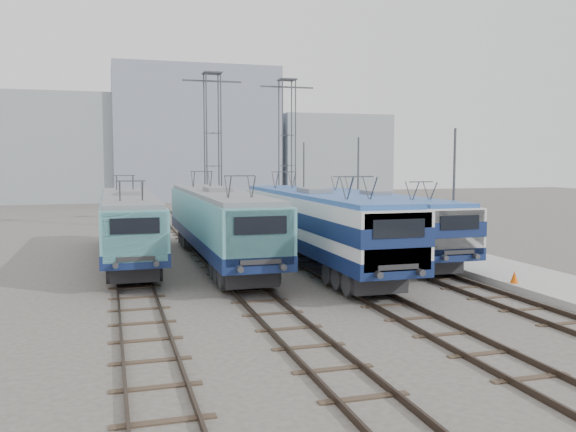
{
  "coord_description": "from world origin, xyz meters",
  "views": [
    {
      "loc": [
        -7.73,
        -24.42,
        5.42
      ],
      "look_at": [
        1.55,
        7.0,
        2.43
      ],
      "focal_mm": 38.0,
      "sensor_mm": 36.0,
      "label": 1
    }
  ],
  "objects_px": {
    "catenary_tower_west": "(213,144)",
    "locomotive_center_right": "(315,221)",
    "locomotive_far_left": "(128,221)",
    "catenary_tower_east": "(287,146)",
    "locomotive_far_right": "(377,218)",
    "locomotive_center_left": "(219,220)",
    "mast_rear": "(304,183)",
    "safety_cone": "(514,277)",
    "mast_mid": "(358,189)",
    "mast_front": "(454,200)"
  },
  "relations": [
    {
      "from": "catenary_tower_west",
      "to": "locomotive_center_right",
      "type": "bearing_deg",
      "value": -82.68
    },
    {
      "from": "locomotive_far_left",
      "to": "catenary_tower_east",
      "type": "relative_size",
      "value": 1.47
    },
    {
      "from": "locomotive_far_right",
      "to": "catenary_tower_west",
      "type": "xyz_separation_m",
      "value": [
        -6.75,
        15.06,
        4.43
      ]
    },
    {
      "from": "locomotive_far_left",
      "to": "locomotive_center_left",
      "type": "bearing_deg",
      "value": -24.85
    },
    {
      "from": "locomotive_center_right",
      "to": "locomotive_far_left",
      "type": "bearing_deg",
      "value": 153.23
    },
    {
      "from": "catenary_tower_east",
      "to": "mast_rear",
      "type": "distance_m",
      "value": 4.28
    },
    {
      "from": "locomotive_far_left",
      "to": "safety_cone",
      "type": "distance_m",
      "value": 19.48
    },
    {
      "from": "locomotive_center_right",
      "to": "locomotive_far_right",
      "type": "relative_size",
      "value": 1.08
    },
    {
      "from": "catenary_tower_east",
      "to": "locomotive_center_left",
      "type": "bearing_deg",
      "value": -117.14
    },
    {
      "from": "locomotive_far_right",
      "to": "mast_rear",
      "type": "xyz_separation_m",
      "value": [
        1.85,
        19.06,
        1.29
      ]
    },
    {
      "from": "catenary_tower_west",
      "to": "mast_mid",
      "type": "bearing_deg",
      "value": -42.93
    },
    {
      "from": "locomotive_far_left",
      "to": "mast_front",
      "type": "bearing_deg",
      "value": -24.56
    },
    {
      "from": "locomotive_far_left",
      "to": "safety_cone",
      "type": "bearing_deg",
      "value": -38.2
    },
    {
      "from": "catenary_tower_west",
      "to": "mast_front",
      "type": "xyz_separation_m",
      "value": [
        8.6,
        -20.0,
        -3.14
      ]
    },
    {
      "from": "mast_front",
      "to": "mast_mid",
      "type": "relative_size",
      "value": 1.0
    },
    {
      "from": "locomotive_far_left",
      "to": "locomotive_center_right",
      "type": "bearing_deg",
      "value": -26.77
    },
    {
      "from": "catenary_tower_east",
      "to": "safety_cone",
      "type": "xyz_separation_m",
      "value": [
        2.0,
        -26.99,
        -6.08
      ]
    },
    {
      "from": "locomotive_center_left",
      "to": "locomotive_center_right",
      "type": "xyz_separation_m",
      "value": [
        4.5,
        -2.46,
        0.06
      ]
    },
    {
      "from": "mast_mid",
      "to": "locomotive_far_right",
      "type": "bearing_deg",
      "value": -104.68
    },
    {
      "from": "mast_front",
      "to": "safety_cone",
      "type": "relative_size",
      "value": 13.45
    },
    {
      "from": "locomotive_center_left",
      "to": "mast_rear",
      "type": "xyz_separation_m",
      "value": [
        10.85,
        19.07,
        1.17
      ]
    },
    {
      "from": "locomotive_far_left",
      "to": "mast_front",
      "type": "height_order",
      "value": "mast_front"
    },
    {
      "from": "locomotive_center_right",
      "to": "mast_front",
      "type": "bearing_deg",
      "value": -21.28
    },
    {
      "from": "mast_mid",
      "to": "safety_cone",
      "type": "xyz_separation_m",
      "value": [
        -0.1,
        -16.99,
        -2.94
      ]
    },
    {
      "from": "safety_cone",
      "to": "locomotive_center_left",
      "type": "bearing_deg",
      "value": 137.31
    },
    {
      "from": "locomotive_center_right",
      "to": "safety_cone",
      "type": "xyz_separation_m",
      "value": [
        6.25,
        -7.46,
        -1.82
      ]
    },
    {
      "from": "locomotive_center_right",
      "to": "catenary_tower_east",
      "type": "height_order",
      "value": "catenary_tower_east"
    },
    {
      "from": "locomotive_center_right",
      "to": "mast_mid",
      "type": "bearing_deg",
      "value": 56.32
    },
    {
      "from": "mast_rear",
      "to": "catenary_tower_east",
      "type": "bearing_deg",
      "value": -136.4
    },
    {
      "from": "safety_cone",
      "to": "catenary_tower_west",
      "type": "bearing_deg",
      "value": 108.79
    },
    {
      "from": "locomotive_far_left",
      "to": "mast_front",
      "type": "xyz_separation_m",
      "value": [
        15.35,
        -7.01,
        1.29
      ]
    },
    {
      "from": "locomotive_far_right",
      "to": "safety_cone",
      "type": "distance_m",
      "value": 10.21
    },
    {
      "from": "locomotive_center_right",
      "to": "mast_mid",
      "type": "xyz_separation_m",
      "value": [
        6.35,
        9.53,
        1.11
      ]
    },
    {
      "from": "locomotive_center_left",
      "to": "locomotive_far_right",
      "type": "relative_size",
      "value": 1.08
    },
    {
      "from": "catenary_tower_east",
      "to": "safety_cone",
      "type": "height_order",
      "value": "catenary_tower_east"
    },
    {
      "from": "mast_front",
      "to": "locomotive_center_left",
      "type": "bearing_deg",
      "value": 155.56
    },
    {
      "from": "locomotive_far_right",
      "to": "safety_cone",
      "type": "relative_size",
      "value": 33.18
    },
    {
      "from": "catenary_tower_east",
      "to": "catenary_tower_west",
      "type": "bearing_deg",
      "value": -162.9
    },
    {
      "from": "safety_cone",
      "to": "locomotive_far_left",
      "type": "bearing_deg",
      "value": 141.8
    },
    {
      "from": "locomotive_far_left",
      "to": "catenary_tower_west",
      "type": "xyz_separation_m",
      "value": [
        6.75,
        12.99,
        4.44
      ]
    },
    {
      "from": "mast_rear",
      "to": "safety_cone",
      "type": "bearing_deg",
      "value": -90.2
    },
    {
      "from": "locomotive_far_left",
      "to": "mast_mid",
      "type": "distance_m",
      "value": 16.19
    },
    {
      "from": "mast_mid",
      "to": "mast_rear",
      "type": "relative_size",
      "value": 1.0
    },
    {
      "from": "locomotive_far_right",
      "to": "mast_front",
      "type": "distance_m",
      "value": 5.43
    },
    {
      "from": "locomotive_far_left",
      "to": "locomotive_center_right",
      "type": "distance_m",
      "value": 10.08
    },
    {
      "from": "catenary_tower_east",
      "to": "mast_mid",
      "type": "distance_m",
      "value": 10.69
    },
    {
      "from": "locomotive_far_left",
      "to": "mast_rear",
      "type": "relative_size",
      "value": 2.53
    },
    {
      "from": "catenary_tower_east",
      "to": "mast_mid",
      "type": "relative_size",
      "value": 1.71
    },
    {
      "from": "locomotive_far_right",
      "to": "mast_rear",
      "type": "relative_size",
      "value": 2.47
    },
    {
      "from": "mast_mid",
      "to": "mast_rear",
      "type": "height_order",
      "value": "same"
    }
  ]
}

